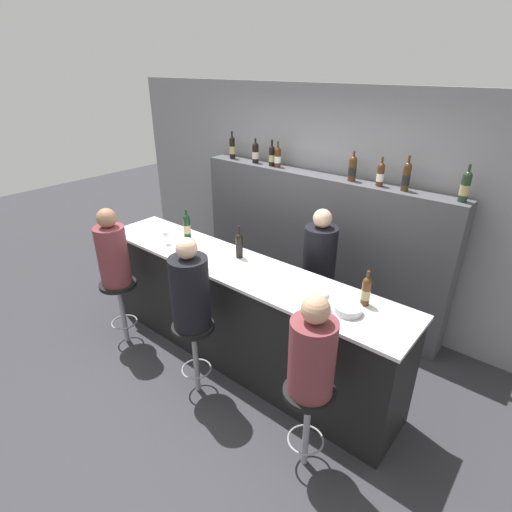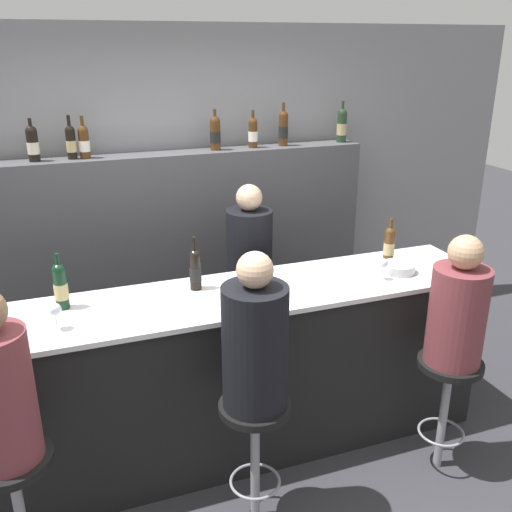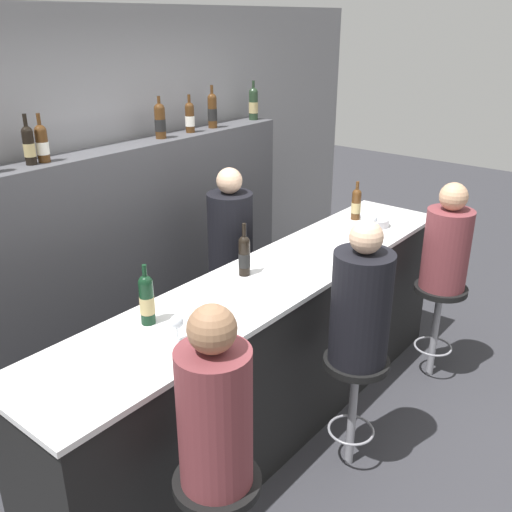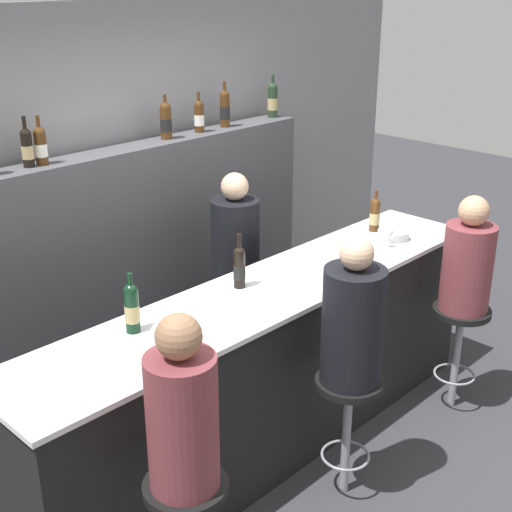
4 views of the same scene
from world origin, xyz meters
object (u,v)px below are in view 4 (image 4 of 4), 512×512
Objects in this scene: wine_bottle_backbar_4 at (166,120)px; guest_seated_middle at (353,321)px; guest_seated_left at (182,414)px; wine_bottle_backbar_5 at (199,116)px; bar_stool_right at (459,331)px; guest_seated_right at (468,262)px; bartender at (236,288)px; wine_bottle_backbar_2 at (27,147)px; wine_bottle_backbar_6 at (225,108)px; wine_bottle_counter_2 at (375,214)px; wine_bottle_counter_1 at (239,266)px; wine_glass_0 at (158,332)px; wine_bottle_backbar_7 at (273,100)px; bar_stool_middle at (348,405)px; wine_bottle_backbar_3 at (40,145)px; wine_bottle_counter_0 at (132,307)px; metal_bowl at (393,235)px; wine_glass_1 at (388,233)px.

wine_bottle_backbar_4 is 0.37× the size of guest_seated_middle.
wine_bottle_backbar_5 is at bearing 46.52° from guest_seated_left.
guest_seated_right is (-0.00, 0.00, 0.49)m from bar_stool_right.
bartender is (0.05, -0.63, -1.10)m from wine_bottle_backbar_4.
wine_bottle_backbar_6 reaches higher than wine_bottle_backbar_2.
wine_bottle_counter_1 is at bearing -180.00° from wine_bottle_counter_2.
bar_stool_right is (2.35, 0.00, -0.52)m from guest_seated_left.
wine_bottle_counter_1 reaches higher than wine_glass_0.
wine_bottle_backbar_4 is 0.92× the size of wine_bottle_backbar_7.
wine_bottle_backbar_6 is at bearing 63.94° from bar_stool_middle.
wine_bottle_counter_2 is 2.32m from wine_bottle_backbar_2.
wine_bottle_backbar_3 is 2.91m from bar_stool_right.
bar_stool_middle is at bearing -81.96° from wine_bottle_counter_1.
wine_bottle_counter_0 reaches higher than metal_bowl.
wine_bottle_backbar_3 reaches higher than guest_seated_right.
guest_seated_left reaches higher than guest_seated_right.
wine_bottle_counter_0 is at bearing -145.97° from wine_bottle_backbar_6.
wine_bottle_counter_1 is at bearing 167.12° from wine_glass_1.
wine_bottle_backbar_4 is at bearing 94.72° from bartender.
wine_bottle_backbar_5 is 2.09× the size of wine_glass_1.
wine_bottle_counter_2 is at bearing 50.91° from wine_glass_1.
guest_seated_right reaches higher than wine_glass_1.
wine_glass_0 is 0.55m from guest_seated_left.
wine_bottle_backbar_5 reaches higher than wine_bottle_counter_0.
wine_bottle_backbar_7 is 2.27× the size of wine_glass_0.
wine_glass_0 is at bearing -162.23° from wine_bottle_counter_1.
wine_bottle_counter_0 is 1.13m from guest_seated_middle.
wine_bottle_counter_0 is 2.70m from wine_bottle_backbar_7.
guest_seated_left is 1.09× the size of bar_stool_middle.
wine_bottle_backbar_6 is 2.30× the size of wine_glass_0.
wine_bottle_backbar_7 is at bearing 52.85° from bar_stool_middle.
guest_seated_left is 1.09× the size of bar_stool_right.
bartender is at bearing 133.00° from metal_bowl.
wine_bottle_backbar_5 is 0.78m from wine_bottle_backbar_7.
wine_bottle_counter_2 is at bearing -78.09° from wine_bottle_backbar_6.
wine_bottle_counter_0 is 2.27m from bar_stool_right.
wine_bottle_backbar_3 is at bearing 145.72° from wine_bottle_counter_2.
metal_bowl is at bearing -81.29° from wine_bottle_backbar_6.
guest_seated_middle is (-1.01, -0.48, -0.10)m from wine_glass_1.
wine_bottle_backbar_5 reaches higher than wine_glass_0.
metal_bowl is (0.22, -1.41, -0.70)m from wine_bottle_backbar_6.
wine_bottle_backbar_4 is at bearing 0.00° from wine_bottle_backbar_3.
bar_stool_middle is at bearing -71.11° from wine_bottle_backbar_2.
guest_seated_left reaches higher than wine_bottle_counter_0.
wine_bottle_backbar_6 is at bearing -180.00° from wine_bottle_backbar_7.
wine_bottle_backbar_6 is at bearing 97.22° from bar_stool_right.
wine_bottle_backbar_5 is 2.25m from wine_glass_0.
metal_bowl is 0.28× the size of guest_seated_right.
wine_bottle_backbar_6 reaches higher than wine_bottle_counter_1.
wine_bottle_counter_2 is 0.99× the size of wine_bottle_backbar_3.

